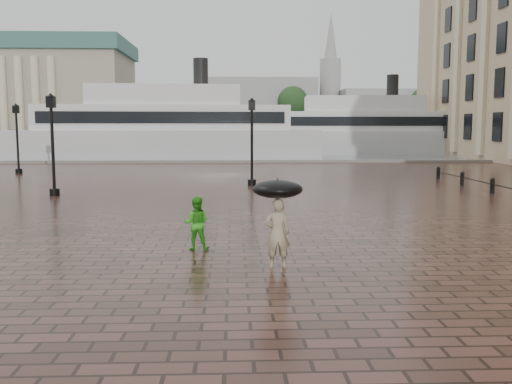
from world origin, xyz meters
TOP-DOWN VIEW (x-y plane):
  - ground at (0.00, 0.00)m, footprint 300.00×300.00m
  - harbour_water at (0.00, 92.00)m, footprint 240.00×240.00m
  - quay_edge at (0.00, 32.00)m, footprint 80.00×0.60m
  - far_shore at (0.00, 160.00)m, footprint 300.00×60.00m
  - museum at (-55.00, 144.61)m, footprint 57.00×32.50m
  - distant_skyline at (48.14, 150.00)m, footprint 102.50×22.00m
  - far_trees at (0.00, 138.00)m, footprint 188.00×8.00m
  - street_lamps at (-5.00, 15.33)m, footprint 15.44×12.44m
  - adult_pedestrian at (3.00, -3.44)m, footprint 0.57×0.37m
  - child_pedestrian at (1.09, -1.49)m, footprint 0.69×0.55m
  - ferry_near at (-4.24, 37.00)m, footprint 28.42×8.98m
  - ferry_far at (16.19, 46.38)m, footprint 26.43×8.07m
  - umbrella at (3.00, -3.44)m, footprint 1.10×1.10m

SIDE VIEW (x-z plane):
  - ground at x=0.00m, z-range 0.00..0.00m
  - harbour_water at x=0.00m, z-range 0.00..0.00m
  - quay_edge at x=0.00m, z-range -0.15..0.15m
  - child_pedestrian at x=1.09m, z-range 0.00..1.35m
  - adult_pedestrian at x=3.00m, z-range 0.00..1.55m
  - far_shore at x=0.00m, z-range 0.00..2.00m
  - umbrella at x=3.00m, z-range 1.20..2.30m
  - street_lamps at x=-5.00m, z-range 0.13..4.53m
  - ferry_far at x=16.19m, z-range -1.70..6.84m
  - ferry_near at x=-4.24m, z-range -1.83..7.34m
  - far_trees at x=0.00m, z-range 2.67..16.17m
  - distant_skyline at x=48.14m, z-range -7.05..25.95m
  - museum at x=-55.00m, z-range 0.91..26.91m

